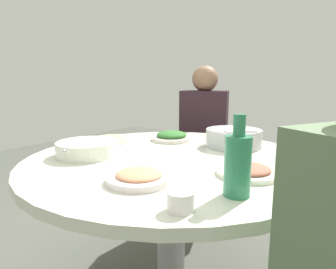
{
  "coord_description": "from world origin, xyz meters",
  "views": [
    {
      "loc": [
        1.03,
        0.75,
        1.09
      ],
      "look_at": [
        -0.04,
        -0.05,
        0.84
      ],
      "focal_mm": 31.55,
      "sensor_mm": 36.0,
      "label": 1
    }
  ],
  "objects_px": {
    "dish_greens": "(172,136)",
    "diner_left": "(204,126)",
    "round_dining_table": "(171,180)",
    "soup_bowl": "(87,149)",
    "green_bottle": "(238,164)",
    "tea_cup_near": "(181,201)",
    "tea_cup_far": "(287,149)",
    "dish_shrimp": "(139,177)",
    "dish_noodles": "(113,139)",
    "rice_bowl": "(234,138)",
    "stool_for_diner_left": "(202,193)",
    "dish_tofu_braise": "(248,171)"
  },
  "relations": [
    {
      "from": "green_bottle",
      "to": "tea_cup_far",
      "type": "xyz_separation_m",
      "value": [
        -0.58,
        -0.01,
        -0.07
      ]
    },
    {
      "from": "round_dining_table",
      "to": "dish_tofu_braise",
      "type": "relative_size",
      "value": 5.7
    },
    {
      "from": "dish_greens",
      "to": "dish_shrimp",
      "type": "bearing_deg",
      "value": 27.02
    },
    {
      "from": "round_dining_table",
      "to": "dish_shrimp",
      "type": "relative_size",
      "value": 5.78
    },
    {
      "from": "rice_bowl",
      "to": "round_dining_table",
      "type": "bearing_deg",
      "value": -20.59
    },
    {
      "from": "round_dining_table",
      "to": "rice_bowl",
      "type": "height_order",
      "value": "rice_bowl"
    },
    {
      "from": "rice_bowl",
      "to": "dish_noodles",
      "type": "distance_m",
      "value": 0.65
    },
    {
      "from": "round_dining_table",
      "to": "dish_noodles",
      "type": "height_order",
      "value": "dish_noodles"
    },
    {
      "from": "dish_shrimp",
      "to": "tea_cup_far",
      "type": "bearing_deg",
      "value": 155.36
    },
    {
      "from": "green_bottle",
      "to": "diner_left",
      "type": "relative_size",
      "value": 0.32
    },
    {
      "from": "dish_greens",
      "to": "diner_left",
      "type": "relative_size",
      "value": 0.3
    },
    {
      "from": "round_dining_table",
      "to": "diner_left",
      "type": "xyz_separation_m",
      "value": [
        -0.89,
        -0.34,
        0.1
      ]
    },
    {
      "from": "round_dining_table",
      "to": "rice_bowl",
      "type": "distance_m",
      "value": 0.41
    },
    {
      "from": "dish_noodles",
      "to": "tea_cup_near",
      "type": "bearing_deg",
      "value": 57.64
    },
    {
      "from": "tea_cup_near",
      "to": "tea_cup_far",
      "type": "distance_m",
      "value": 0.76
    },
    {
      "from": "green_bottle",
      "to": "diner_left",
      "type": "bearing_deg",
      "value": -146.15
    },
    {
      "from": "round_dining_table",
      "to": "soup_bowl",
      "type": "xyz_separation_m",
      "value": [
        0.21,
        -0.32,
        0.14
      ]
    },
    {
      "from": "dish_shrimp",
      "to": "tea_cup_near",
      "type": "bearing_deg",
      "value": 66.95
    },
    {
      "from": "dish_greens",
      "to": "tea_cup_near",
      "type": "xyz_separation_m",
      "value": [
        0.73,
        0.56,
        0.0
      ]
    },
    {
      "from": "rice_bowl",
      "to": "dish_tofu_braise",
      "type": "distance_m",
      "value": 0.47
    },
    {
      "from": "dish_greens",
      "to": "dish_tofu_braise",
      "type": "xyz_separation_m",
      "value": [
        0.34,
        0.59,
        -0.01
      ]
    },
    {
      "from": "green_bottle",
      "to": "tea_cup_near",
      "type": "xyz_separation_m",
      "value": [
        0.19,
        -0.08,
        -0.07
      ]
    },
    {
      "from": "dish_noodles",
      "to": "soup_bowl",
      "type": "bearing_deg",
      "value": 25.48
    },
    {
      "from": "dish_greens",
      "to": "tea_cup_near",
      "type": "relative_size",
      "value": 3.13
    },
    {
      "from": "dish_tofu_braise",
      "to": "stool_for_diner_left",
      "type": "bearing_deg",
      "value": -142.48
    },
    {
      "from": "dish_noodles",
      "to": "dish_greens",
      "type": "distance_m",
      "value": 0.33
    },
    {
      "from": "tea_cup_far",
      "to": "tea_cup_near",
      "type": "bearing_deg",
      "value": -4.88
    },
    {
      "from": "tea_cup_near",
      "to": "diner_left",
      "type": "height_order",
      "value": "diner_left"
    },
    {
      "from": "dish_shrimp",
      "to": "green_bottle",
      "type": "relative_size",
      "value": 0.91
    },
    {
      "from": "dish_noodles",
      "to": "diner_left",
      "type": "bearing_deg",
      "value": 172.13
    },
    {
      "from": "dish_noodles",
      "to": "dish_tofu_braise",
      "type": "bearing_deg",
      "value": 81.97
    },
    {
      "from": "stool_for_diner_left",
      "to": "rice_bowl",
      "type": "bearing_deg",
      "value": 41.99
    },
    {
      "from": "dish_shrimp",
      "to": "dish_noodles",
      "type": "height_order",
      "value": "dish_shrimp"
    },
    {
      "from": "round_dining_table",
      "to": "dish_noodles",
      "type": "relative_size",
      "value": 6.32
    },
    {
      "from": "round_dining_table",
      "to": "stool_for_diner_left",
      "type": "relative_size",
      "value": 2.98
    },
    {
      "from": "tea_cup_near",
      "to": "tea_cup_far",
      "type": "height_order",
      "value": "tea_cup_far"
    },
    {
      "from": "dish_noodles",
      "to": "tea_cup_near",
      "type": "distance_m",
      "value": 0.94
    },
    {
      "from": "dish_tofu_braise",
      "to": "tea_cup_near",
      "type": "bearing_deg",
      "value": -4.41
    },
    {
      "from": "rice_bowl",
      "to": "tea_cup_near",
      "type": "distance_m",
      "value": 0.81
    },
    {
      "from": "green_bottle",
      "to": "stool_for_diner_left",
      "type": "height_order",
      "value": "green_bottle"
    },
    {
      "from": "tea_cup_near",
      "to": "diner_left",
      "type": "distance_m",
      "value": 1.48
    },
    {
      "from": "dish_greens",
      "to": "dish_tofu_braise",
      "type": "relative_size",
      "value": 1.01
    },
    {
      "from": "round_dining_table",
      "to": "stool_for_diner_left",
      "type": "height_order",
      "value": "round_dining_table"
    },
    {
      "from": "dish_noodles",
      "to": "dish_greens",
      "type": "height_order",
      "value": "dish_greens"
    },
    {
      "from": "soup_bowl",
      "to": "rice_bowl",
      "type": "bearing_deg",
      "value": 141.49
    },
    {
      "from": "dish_greens",
      "to": "soup_bowl",
      "type": "bearing_deg",
      "value": -11.49
    },
    {
      "from": "round_dining_table",
      "to": "diner_left",
      "type": "relative_size",
      "value": 1.69
    },
    {
      "from": "rice_bowl",
      "to": "dish_greens",
      "type": "bearing_deg",
      "value": -80.04
    },
    {
      "from": "soup_bowl",
      "to": "dish_tofu_braise",
      "type": "bearing_deg",
      "value": 103.83
    },
    {
      "from": "stool_for_diner_left",
      "to": "round_dining_table",
      "type": "bearing_deg",
      "value": 21.03
    }
  ]
}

